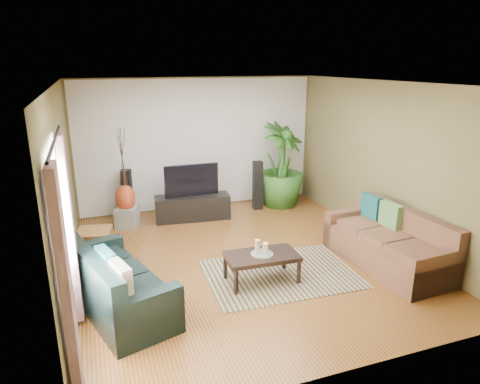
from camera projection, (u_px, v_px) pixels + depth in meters
name	position (u px, v px, depth m)	size (l,w,h in m)	color
floor	(244.00, 259.00, 6.76)	(5.50, 5.50, 0.00)	brown
ceiling	(245.00, 83.00, 5.97)	(5.50, 5.50, 0.00)	white
wall_back	(199.00, 144.00, 8.84)	(5.00, 5.00, 0.00)	brown
wall_front	(349.00, 249.00, 3.89)	(5.00, 5.00, 0.00)	brown
wall_left	(64.00, 193.00, 5.56)	(5.50, 5.50, 0.00)	brown
wall_right	(384.00, 164.00, 7.17)	(5.50, 5.50, 0.00)	brown
backwall_panel	(199.00, 144.00, 8.83)	(4.90, 4.90, 0.00)	white
window_pane	(60.00, 234.00, 4.11)	(1.80, 1.80, 0.00)	white
curtain_near	(67.00, 294.00, 3.52)	(0.08, 0.35, 2.20)	gray
curtain_far	(71.00, 230.00, 4.87)	(0.08, 0.35, 2.20)	gray
curtain_rod	(54.00, 141.00, 3.86)	(0.03, 0.03, 1.90)	black
sofa_left	(117.00, 277.00, 5.30)	(1.91, 0.82, 0.85)	black
sofa_right	(387.00, 239.00, 6.44)	(2.01, 0.91, 0.85)	brown
area_rug	(281.00, 274.00, 6.27)	(2.15, 1.53, 0.01)	tan
coffee_table	(262.00, 268.00, 6.02)	(1.01, 0.55, 0.41)	black
candle_tray	(262.00, 254.00, 5.96)	(0.31, 0.31, 0.01)	gray
candle_tall	(257.00, 247.00, 5.94)	(0.06, 0.06, 0.20)	beige
candle_mid	(266.00, 249.00, 5.91)	(0.06, 0.06, 0.16)	beige
candle_short	(265.00, 247.00, 6.02)	(0.06, 0.06, 0.13)	beige
tv_stand	(193.00, 208.00, 8.40)	(1.44, 0.43, 0.48)	black
television	(191.00, 180.00, 8.26)	(1.06, 0.06, 0.63)	black
speaker_left	(127.00, 195.00, 8.37)	(0.18, 0.20, 0.99)	black
speaker_right	(258.00, 185.00, 8.94)	(0.18, 0.20, 1.02)	black
potted_plant	(281.00, 165.00, 9.06)	(0.99, 0.99, 1.77)	#26551C
plant_pot	(280.00, 199.00, 9.28)	(0.33, 0.33, 0.25)	black
pedestal	(127.00, 217.00, 8.02)	(0.39, 0.39, 0.39)	gray
vase	(126.00, 198.00, 7.91)	(0.36, 0.36, 0.50)	#95341B
side_table	(95.00, 246.00, 6.59)	(0.50, 0.50, 0.52)	#986531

